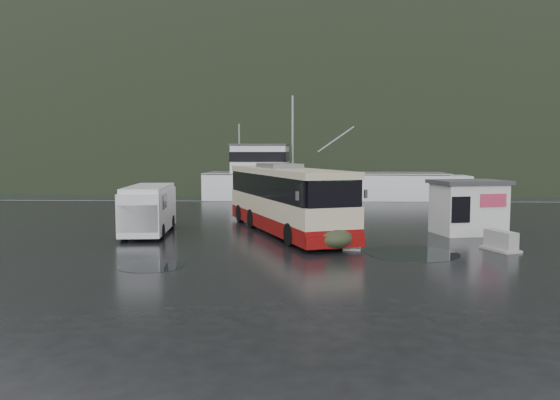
{
  "coord_description": "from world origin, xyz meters",
  "views": [
    {
      "loc": [
        0.58,
        -25.45,
        4.12
      ],
      "look_at": [
        -0.46,
        2.09,
        1.7
      ],
      "focal_mm": 35.0,
      "sensor_mm": 36.0,
      "label": 1
    }
  ],
  "objects_px": {
    "dome_tent": "(331,249)",
    "ticket_kiosk": "(467,234)",
    "waste_bin_right": "(335,242)",
    "jersey_barrier_a": "(352,248)",
    "coach_bus": "(285,232)",
    "fishing_trawler": "(325,193)",
    "waste_bin_left": "(338,240)",
    "white_van": "(149,234)",
    "jersey_barrier_b": "(500,250)"
  },
  "relations": [
    {
      "from": "waste_bin_right",
      "to": "white_van",
      "type": "bearing_deg",
      "value": 166.27
    },
    {
      "from": "dome_tent",
      "to": "fishing_trawler",
      "type": "relative_size",
      "value": 0.1
    },
    {
      "from": "jersey_barrier_a",
      "to": "fishing_trawler",
      "type": "bearing_deg",
      "value": 89.66
    },
    {
      "from": "dome_tent",
      "to": "ticket_kiosk",
      "type": "bearing_deg",
      "value": 32.73
    },
    {
      "from": "ticket_kiosk",
      "to": "waste_bin_left",
      "type": "bearing_deg",
      "value": -174.7
    },
    {
      "from": "jersey_barrier_b",
      "to": "ticket_kiosk",
      "type": "bearing_deg",
      "value": 89.37
    },
    {
      "from": "white_van",
      "to": "waste_bin_right",
      "type": "bearing_deg",
      "value": -19.28
    },
    {
      "from": "white_van",
      "to": "dome_tent",
      "type": "bearing_deg",
      "value": -29.38
    },
    {
      "from": "waste_bin_left",
      "to": "jersey_barrier_a",
      "type": "distance_m",
      "value": 2.22
    },
    {
      "from": "white_van",
      "to": "waste_bin_left",
      "type": "distance_m",
      "value": 9.52
    },
    {
      "from": "white_van",
      "to": "dome_tent",
      "type": "relative_size",
      "value": 2.11
    },
    {
      "from": "fishing_trawler",
      "to": "coach_bus",
      "type": "bearing_deg",
      "value": -94.05
    },
    {
      "from": "waste_bin_left",
      "to": "waste_bin_right",
      "type": "height_order",
      "value": "waste_bin_right"
    },
    {
      "from": "coach_bus",
      "to": "fishing_trawler",
      "type": "bearing_deg",
      "value": 62.36
    },
    {
      "from": "white_van",
      "to": "jersey_barrier_b",
      "type": "relative_size",
      "value": 3.51
    },
    {
      "from": "waste_bin_left",
      "to": "fishing_trawler",
      "type": "relative_size",
      "value": 0.05
    },
    {
      "from": "waste_bin_right",
      "to": "jersey_barrier_b",
      "type": "distance_m",
      "value": 7.08
    },
    {
      "from": "white_van",
      "to": "ticket_kiosk",
      "type": "height_order",
      "value": "ticket_kiosk"
    },
    {
      "from": "waste_bin_left",
      "to": "fishing_trawler",
      "type": "xyz_separation_m",
      "value": [
        0.67,
        29.0,
        0.0
      ]
    },
    {
      "from": "jersey_barrier_b",
      "to": "jersey_barrier_a",
      "type": "bearing_deg",
      "value": 176.53
    },
    {
      "from": "waste_bin_left",
      "to": "dome_tent",
      "type": "bearing_deg",
      "value": -100.77
    },
    {
      "from": "jersey_barrier_b",
      "to": "waste_bin_left",
      "type": "bearing_deg",
      "value": 159.1
    },
    {
      "from": "dome_tent",
      "to": "fishing_trawler",
      "type": "height_order",
      "value": "fishing_trawler"
    },
    {
      "from": "white_van",
      "to": "waste_bin_left",
      "type": "relative_size",
      "value": 4.49
    },
    {
      "from": "white_van",
      "to": "waste_bin_right",
      "type": "relative_size",
      "value": 3.66
    },
    {
      "from": "coach_bus",
      "to": "white_van",
      "type": "height_order",
      "value": "coach_bus"
    },
    {
      "from": "waste_bin_right",
      "to": "jersey_barrier_a",
      "type": "height_order",
      "value": "waste_bin_right"
    },
    {
      "from": "jersey_barrier_a",
      "to": "waste_bin_right",
      "type": "bearing_deg",
      "value": 114.85
    },
    {
      "from": "waste_bin_right",
      "to": "ticket_kiosk",
      "type": "height_order",
      "value": "ticket_kiosk"
    },
    {
      "from": "coach_bus",
      "to": "fishing_trawler",
      "type": "xyz_separation_m",
      "value": [
        3.2,
        26.59,
        0.0
      ]
    },
    {
      "from": "white_van",
      "to": "fishing_trawler",
      "type": "distance_m",
      "value": 29.26
    },
    {
      "from": "white_van",
      "to": "waste_bin_right",
      "type": "distance_m",
      "value": 9.48
    },
    {
      "from": "ticket_kiosk",
      "to": "fishing_trawler",
      "type": "xyz_separation_m",
      "value": [
        -6.05,
        26.81,
        0.0
      ]
    },
    {
      "from": "white_van",
      "to": "dome_tent",
      "type": "height_order",
      "value": "white_van"
    },
    {
      "from": "dome_tent",
      "to": "fishing_trawler",
      "type": "xyz_separation_m",
      "value": [
        1.13,
        31.42,
        0.0
      ]
    },
    {
      "from": "jersey_barrier_b",
      "to": "fishing_trawler",
      "type": "bearing_deg",
      "value": 100.76
    },
    {
      "from": "waste_bin_right",
      "to": "dome_tent",
      "type": "xyz_separation_m",
      "value": [
        -0.27,
        -1.7,
        0.0
      ]
    },
    {
      "from": "coach_bus",
      "to": "fishing_trawler",
      "type": "distance_m",
      "value": 26.79
    },
    {
      "from": "waste_bin_left",
      "to": "fishing_trawler",
      "type": "distance_m",
      "value": 29.01
    },
    {
      "from": "white_van",
      "to": "waste_bin_left",
      "type": "height_order",
      "value": "white_van"
    },
    {
      "from": "ticket_kiosk",
      "to": "jersey_barrier_b",
      "type": "distance_m",
      "value": 4.73
    },
    {
      "from": "white_van",
      "to": "dome_tent",
      "type": "distance_m",
      "value": 9.77
    },
    {
      "from": "coach_bus",
      "to": "ticket_kiosk",
      "type": "height_order",
      "value": "coach_bus"
    },
    {
      "from": "ticket_kiosk",
      "to": "white_van",
      "type": "bearing_deg",
      "value": 169.6
    },
    {
      "from": "dome_tent",
      "to": "ticket_kiosk",
      "type": "height_order",
      "value": "ticket_kiosk"
    },
    {
      "from": "jersey_barrier_b",
      "to": "fishing_trawler",
      "type": "xyz_separation_m",
      "value": [
        -5.99,
        31.54,
        0.0
      ]
    },
    {
      "from": "ticket_kiosk",
      "to": "jersey_barrier_a",
      "type": "relative_size",
      "value": 2.36
    },
    {
      "from": "ticket_kiosk",
      "to": "jersey_barrier_a",
      "type": "height_order",
      "value": "ticket_kiosk"
    },
    {
      "from": "coach_bus",
      "to": "dome_tent",
      "type": "distance_m",
      "value": 5.25
    },
    {
      "from": "waste_bin_right",
      "to": "fishing_trawler",
      "type": "xyz_separation_m",
      "value": [
        0.85,
        29.73,
        0.0
      ]
    }
  ]
}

